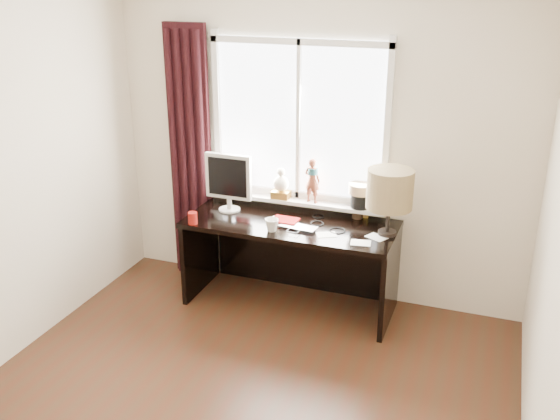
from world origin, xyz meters
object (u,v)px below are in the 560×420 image
at_px(red_cup, 193,218).
at_px(table_lamp, 390,190).
at_px(mug, 272,225).
at_px(monitor, 228,179).
at_px(desk, 294,245).
at_px(laptop, 299,227).

distance_m(red_cup, table_lamp, 1.56).
distance_m(mug, monitor, 0.62).
distance_m(mug, table_lamp, 0.94).
bearing_deg(table_lamp, mug, -164.37).
bearing_deg(mug, table_lamp, 15.63).
bearing_deg(desk, table_lamp, -5.78).
bearing_deg(desk, monitor, -177.46).
relative_size(desk, table_lamp, 3.27).
xyz_separation_m(monitor, table_lamp, (1.35, -0.05, 0.09)).
relative_size(red_cup, table_lamp, 0.19).
height_order(red_cup, monitor, monitor).
xyz_separation_m(mug, monitor, (-0.49, 0.29, 0.22)).
xyz_separation_m(laptop, desk, (-0.11, 0.20, -0.26)).
distance_m(desk, table_lamp, 0.99).
distance_m(desk, monitor, 0.77).
bearing_deg(mug, desk, 76.43).
relative_size(laptop, desk, 0.17).
distance_m(laptop, monitor, 0.75).
xyz_separation_m(laptop, table_lamp, (0.67, 0.12, 0.35)).
height_order(mug, desk, mug).
bearing_deg(laptop, mug, -141.68).
relative_size(red_cup, desk, 0.06).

